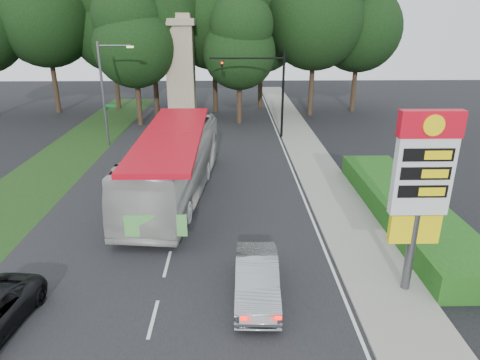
{
  "coord_description": "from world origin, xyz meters",
  "views": [
    {
      "loc": [
        2.71,
        -11.47,
        9.61
      ],
      "look_at": [
        3.12,
        8.05,
        2.2
      ],
      "focal_mm": 32.0,
      "sensor_mm": 36.0,
      "label": 1
    }
  ],
  "objects_px": {
    "gas_station_pylon": "(422,180)",
    "transit_bus": "(174,165)",
    "monument": "(181,69)",
    "sedan_silver": "(257,279)",
    "traffic_signal_mast": "(267,82)",
    "streetlight_signs": "(105,90)"
  },
  "relations": [
    {
      "from": "gas_station_pylon",
      "to": "sedan_silver",
      "type": "height_order",
      "value": "gas_station_pylon"
    },
    {
      "from": "transit_bus",
      "to": "gas_station_pylon",
      "type": "bearing_deg",
      "value": -38.26
    },
    {
      "from": "streetlight_signs",
      "to": "transit_bus",
      "type": "distance_m",
      "value": 12.63
    },
    {
      "from": "transit_bus",
      "to": "sedan_silver",
      "type": "xyz_separation_m",
      "value": [
        4.14,
        -9.71,
        -1.13
      ]
    },
    {
      "from": "gas_station_pylon",
      "to": "streetlight_signs",
      "type": "height_order",
      "value": "streetlight_signs"
    },
    {
      "from": "traffic_signal_mast",
      "to": "transit_bus",
      "type": "distance_m",
      "value": 14.27
    },
    {
      "from": "traffic_signal_mast",
      "to": "monument",
      "type": "bearing_deg",
      "value": 142.0
    },
    {
      "from": "sedan_silver",
      "to": "transit_bus",
      "type": "bearing_deg",
      "value": 114.97
    },
    {
      "from": "gas_station_pylon",
      "to": "transit_bus",
      "type": "xyz_separation_m",
      "value": [
        -9.74,
        9.47,
        -2.58
      ]
    },
    {
      "from": "gas_station_pylon",
      "to": "streetlight_signs",
      "type": "distance_m",
      "value": 25.74
    },
    {
      "from": "streetlight_signs",
      "to": "sedan_silver",
      "type": "relative_size",
      "value": 1.8
    },
    {
      "from": "traffic_signal_mast",
      "to": "streetlight_signs",
      "type": "distance_m",
      "value": 12.83
    },
    {
      "from": "streetlight_signs",
      "to": "monument",
      "type": "relative_size",
      "value": 0.8
    },
    {
      "from": "monument",
      "to": "sedan_silver",
      "type": "relative_size",
      "value": 2.26
    },
    {
      "from": "traffic_signal_mast",
      "to": "streetlight_signs",
      "type": "bearing_deg",
      "value": -171.08
    },
    {
      "from": "gas_station_pylon",
      "to": "traffic_signal_mast",
      "type": "relative_size",
      "value": 0.95
    },
    {
      "from": "traffic_signal_mast",
      "to": "sedan_silver",
      "type": "distance_m",
      "value": 22.68
    },
    {
      "from": "monument",
      "to": "sedan_silver",
      "type": "xyz_separation_m",
      "value": [
        5.6,
        -28.25,
        -4.37
      ]
    },
    {
      "from": "gas_station_pylon",
      "to": "traffic_signal_mast",
      "type": "height_order",
      "value": "traffic_signal_mast"
    },
    {
      "from": "gas_station_pylon",
      "to": "traffic_signal_mast",
      "type": "distance_m",
      "value": 22.29
    },
    {
      "from": "gas_station_pylon",
      "to": "monument",
      "type": "relative_size",
      "value": 0.68
    },
    {
      "from": "streetlight_signs",
      "to": "monument",
      "type": "bearing_deg",
      "value": 58.03
    }
  ]
}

